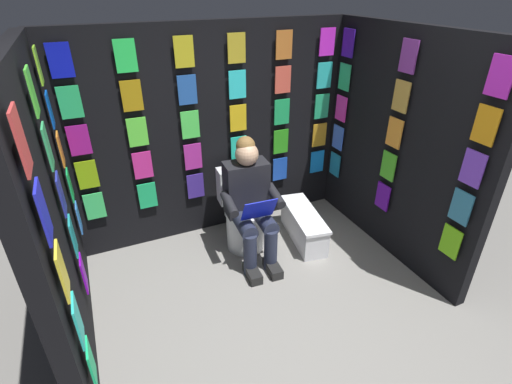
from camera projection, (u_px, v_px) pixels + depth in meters
name	position (u px, v px, depth m)	size (l,w,h in m)	color
ground_plane	(313.00, 367.00, 2.70)	(30.00, 30.00, 0.00)	gray
display_wall_back	(213.00, 134.00, 3.80)	(2.86, 0.14, 2.09)	black
display_wall_left	(399.00, 148.00, 3.49)	(0.14, 1.97, 2.09)	black
display_wall_right	(53.00, 218.00, 2.47)	(0.14, 1.97, 2.09)	black
toilet	(243.00, 215.00, 3.84)	(0.42, 0.57, 0.77)	white
person_reading	(251.00, 202.00, 3.52)	(0.54, 0.70, 1.19)	black
comic_longbox_near	(304.00, 225.00, 3.97)	(0.39, 0.82, 0.32)	silver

